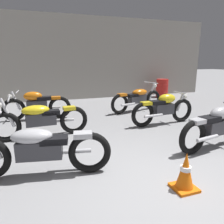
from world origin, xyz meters
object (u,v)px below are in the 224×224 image
at_px(motorcycle_left_row_0, 39,148).
at_px(oil_drum, 162,88).
at_px(motorcycle_left_row_1, 40,118).
at_px(motorcycle_right_row_0, 216,126).
at_px(motorcycle_right_row_1, 164,108).
at_px(motorcycle_right_row_2, 138,98).
at_px(motorcycle_left_row_2, 37,104).
at_px(traffic_cone, 185,172).

distance_m(motorcycle_left_row_0, oil_drum, 8.04).
height_order(motorcycle_left_row_1, motorcycle_right_row_0, motorcycle_left_row_1).
bearing_deg(motorcycle_left_row_0, motorcycle_right_row_0, -0.44).
relative_size(motorcycle_left_row_1, motorcycle_right_row_1, 1.10).
height_order(motorcycle_left_row_0, motorcycle_right_row_2, same).
bearing_deg(motorcycle_left_row_1, motorcycle_left_row_2, 91.98).
bearing_deg(oil_drum, motorcycle_right_row_2, -136.72).
relative_size(motorcycle_right_row_2, oil_drum, 2.51).
distance_m(motorcycle_right_row_1, traffic_cone, 3.13).
bearing_deg(oil_drum, motorcycle_left_row_2, -158.55).
distance_m(motorcycle_left_row_2, oil_drum, 6.13).
bearing_deg(motorcycle_right_row_2, oil_drum, 43.28).
bearing_deg(motorcycle_right_row_0, motorcycle_left_row_1, 151.51).
height_order(motorcycle_left_row_0, motorcycle_left_row_1, same).
xyz_separation_m(motorcycle_right_row_0, oil_drum, (2.33, 5.68, -0.03)).
bearing_deg(motorcycle_right_row_1, motorcycle_right_row_2, 89.28).
bearing_deg(motorcycle_right_row_0, motorcycle_left_row_0, 179.56).
distance_m(motorcycle_left_row_1, motorcycle_right_row_2, 3.63).
height_order(motorcycle_right_row_1, traffic_cone, motorcycle_right_row_1).
distance_m(motorcycle_left_row_0, motorcycle_right_row_1, 3.73).
xyz_separation_m(motorcycle_left_row_0, motorcycle_right_row_0, (3.38, -0.03, 0.01)).
relative_size(motorcycle_left_row_0, traffic_cone, 3.98).
height_order(motorcycle_left_row_1, motorcycle_right_row_1, motorcycle_left_row_1).
relative_size(motorcycle_right_row_2, traffic_cone, 3.95).
relative_size(motorcycle_right_row_0, traffic_cone, 3.63).
bearing_deg(motorcycle_right_row_1, motorcycle_right_row_0, -87.10).
bearing_deg(motorcycle_right_row_1, motorcycle_left_row_1, 179.43).
distance_m(motorcycle_right_row_0, traffic_cone, 1.84).
relative_size(motorcycle_left_row_1, traffic_cone, 4.02).
distance_m(motorcycle_right_row_2, traffic_cone, 4.67).
relative_size(motorcycle_right_row_1, oil_drum, 2.32).
xyz_separation_m(motorcycle_left_row_1, traffic_cone, (1.80, -2.81, -0.19)).
distance_m(motorcycle_left_row_1, motorcycle_right_row_0, 3.77).
bearing_deg(oil_drum, motorcycle_left_row_0, -135.28).
relative_size(motorcycle_left_row_2, motorcycle_right_row_1, 1.00).
relative_size(motorcycle_left_row_1, oil_drum, 2.56).
distance_m(oil_drum, traffic_cone, 7.73).
distance_m(motorcycle_left_row_1, motorcycle_left_row_2, 1.65).
xyz_separation_m(motorcycle_left_row_1, motorcycle_right_row_2, (3.24, 1.63, 0.00)).
xyz_separation_m(motorcycle_right_row_2, traffic_cone, (-1.45, -4.44, -0.19)).
height_order(motorcycle_right_row_0, traffic_cone, motorcycle_right_row_0).
relative_size(motorcycle_left_row_1, motorcycle_left_row_2, 1.10).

